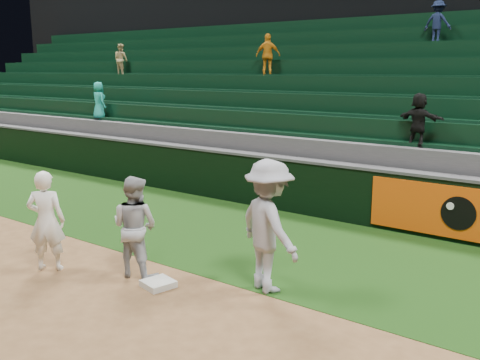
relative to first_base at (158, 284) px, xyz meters
name	(u,v)px	position (x,y,z in m)	size (l,w,h in m)	color
ground	(133,285)	(-0.34, -0.20, -0.05)	(70.00, 70.00, 0.00)	brown
foul_grass	(248,237)	(-0.34, 2.80, -0.04)	(36.00, 4.20, 0.01)	black
first_base	(158,284)	(0.00, 0.00, 0.00)	(0.43, 0.43, 0.10)	silver
first_baseman	(46,221)	(-1.95, -0.55, 0.78)	(0.60, 0.40, 1.66)	white
baserunner	(135,226)	(-0.61, 0.13, 0.76)	(0.79, 0.61, 1.62)	#9CA0A6
base_coach	(269,226)	(1.40, 0.90, 0.94)	(1.27, 0.73, 1.96)	#9496A0
field_wall	(306,186)	(-0.32, 5.00, 0.59)	(36.00, 0.45, 1.25)	black
stadium_seating	(374,125)	(-0.35, 8.77, 1.65)	(36.00, 5.95, 5.05)	#3C3C3F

